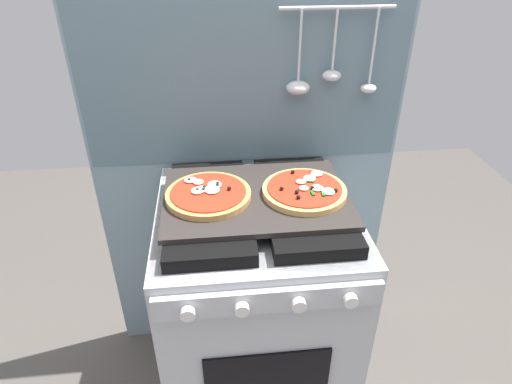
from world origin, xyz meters
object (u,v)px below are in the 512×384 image
baking_tray (256,197)px  pizza_left (208,193)px  pizza_right (305,190)px  stove (256,308)px

baking_tray → pizza_left: pizza_left is taller
baking_tray → pizza_right: bearing=-2.8°
stove → pizza_left: (-0.14, 0.01, 0.48)m
stove → pizza_right: size_ratio=3.63×
pizza_right → pizza_left: bearing=177.7°
pizza_left → pizza_right: size_ratio=1.00×
pizza_left → pizza_right: bearing=-2.3°
baking_tray → pizza_right: (0.14, -0.01, 0.02)m
stove → pizza_left: pizza_left is taller
pizza_left → baking_tray: bearing=-1.8°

